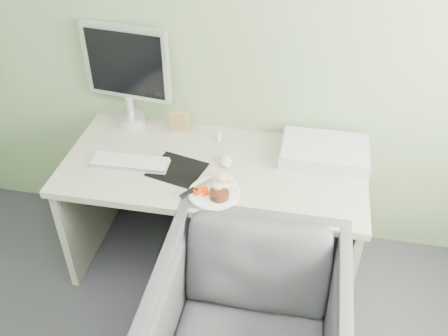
% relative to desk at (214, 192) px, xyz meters
% --- Properties ---
extents(wall_back, '(3.50, 0.00, 3.50)m').
position_rel_desk_xyz_m(wall_back, '(0.00, 0.38, 0.80)').
color(wall_back, gray).
rests_on(wall_back, floor).
extents(desk, '(1.60, 0.75, 0.73)m').
position_rel_desk_xyz_m(desk, '(0.00, 0.00, 0.00)').
color(desk, '#BCB29E').
rests_on(desk, floor).
extents(plate, '(0.25, 0.25, 0.01)m').
position_rel_desk_xyz_m(plate, '(0.05, -0.23, 0.19)').
color(plate, white).
rests_on(plate, desk).
extents(steak, '(0.11, 0.11, 0.03)m').
position_rel_desk_xyz_m(steak, '(0.08, -0.26, 0.21)').
color(steak, black).
rests_on(steak, plate).
extents(potato_pile, '(0.12, 0.10, 0.06)m').
position_rel_desk_xyz_m(potato_pile, '(0.08, -0.18, 0.23)').
color(potato_pile, '#A3804F').
rests_on(potato_pile, plate).
extents(carrot_heap, '(0.06, 0.06, 0.04)m').
position_rel_desk_xyz_m(carrot_heap, '(-0.01, -0.24, 0.22)').
color(carrot_heap, '#FF4305').
rests_on(carrot_heap, plate).
extents(steak_knife, '(0.15, 0.20, 0.02)m').
position_rel_desk_xyz_m(steak_knife, '(-0.05, -0.24, 0.21)').
color(steak_knife, silver).
rests_on(steak_knife, plate).
extents(mousepad, '(0.31, 0.29, 0.00)m').
position_rel_desk_xyz_m(mousepad, '(-0.18, -0.07, 0.18)').
color(mousepad, black).
rests_on(mousepad, desk).
extents(keyboard, '(0.41, 0.13, 0.02)m').
position_rel_desk_xyz_m(keyboard, '(-0.43, -0.07, 0.20)').
color(keyboard, white).
rests_on(keyboard, desk).
extents(computer_mouse, '(0.08, 0.12, 0.04)m').
position_rel_desk_xyz_m(computer_mouse, '(0.06, 0.02, 0.20)').
color(computer_mouse, white).
rests_on(computer_mouse, desk).
extents(photo_frame, '(0.11, 0.04, 0.14)m').
position_rel_desk_xyz_m(photo_frame, '(-0.26, 0.28, 0.25)').
color(photo_frame, olive).
rests_on(photo_frame, desk).
extents(eyedrop_bottle, '(0.03, 0.03, 0.08)m').
position_rel_desk_xyz_m(eyedrop_bottle, '(-0.02, 0.24, 0.22)').
color(eyedrop_bottle, white).
rests_on(eyedrop_bottle, desk).
extents(scanner, '(0.47, 0.31, 0.07)m').
position_rel_desk_xyz_m(scanner, '(0.57, 0.18, 0.22)').
color(scanner, '#B2B3B9').
rests_on(scanner, desk).
extents(monitor, '(0.50, 0.16, 0.60)m').
position_rel_desk_xyz_m(monitor, '(-0.55, 0.32, 0.52)').
color(monitor, silver).
rests_on(monitor, desk).
extents(desk_chair, '(0.82, 0.84, 0.76)m').
position_rel_desk_xyz_m(desk_chair, '(0.31, -0.71, -0.17)').
color(desk_chair, '#36363B').
rests_on(desk_chair, floor).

